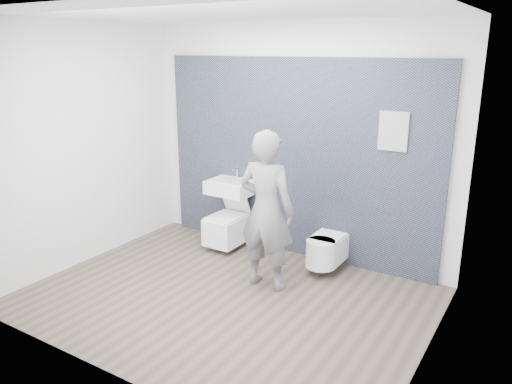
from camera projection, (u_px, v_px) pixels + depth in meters
The scene contains 8 objects.
ground at pixel (226, 298), 5.17m from camera, with size 4.00×4.00×0.00m, color brown.
room_shell at pixel (222, 132), 4.69m from camera, with size 4.00×4.00×4.00m.
tile_wall at pixel (292, 251), 6.37m from camera, with size 3.60×0.06×2.40m, color black.
washbasin at pixel (231, 187), 6.34m from camera, with size 0.57×0.43×0.43m.
toilet_square at pixel (228, 227), 6.43m from camera, with size 0.41×0.59×0.77m.
toilet_rounded at pixel (325, 250), 5.73m from camera, with size 0.35×0.59×0.32m.
info_placard at pixel (382, 274), 5.73m from camera, with size 0.31×0.03×0.42m, color white.
visitor at pixel (267, 211), 5.22m from camera, with size 0.63×0.41×1.72m, color slate.
Camera 1 is at (2.73, -3.79, 2.50)m, focal length 35.00 mm.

